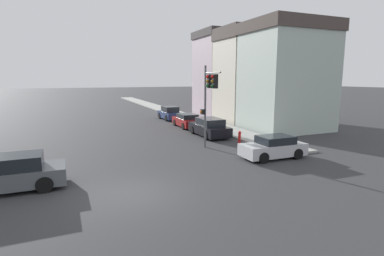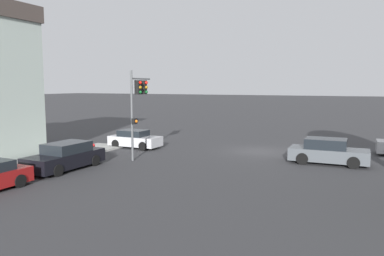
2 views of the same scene
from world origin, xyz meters
name	(u,v)px [view 2 (image 2 of 2)]	position (x,y,z in m)	size (l,w,h in m)	color
ground_plane	(259,151)	(0.00, 0.00, 0.00)	(300.00, 300.00, 0.00)	#333335
traffic_signal	(138,98)	(6.37, 5.94, 3.92)	(0.56, 2.33, 5.65)	#515456
crossing_car_0	(135,139)	(9.02, 2.40, 0.65)	(3.96, 1.86, 1.35)	#B7B7BC
crossing_car_1	(328,152)	(-4.85, 2.41, 0.73)	(4.58, 2.03, 1.54)	#4C5156
parked_car_0	(65,157)	(8.50, 10.22, 0.71)	(2.08, 4.74, 1.51)	black
fire_hydrant	(93,150)	(9.35, 6.79, 0.49)	(0.22, 0.22, 0.92)	red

